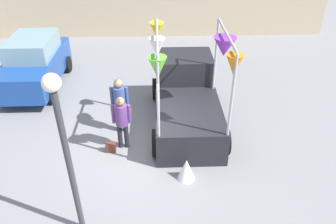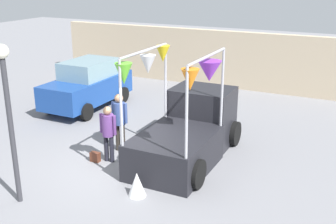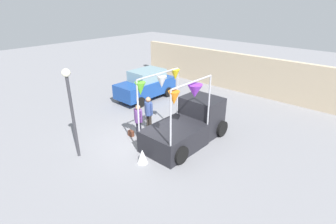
{
  "view_description": "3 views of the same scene",
  "coord_description": "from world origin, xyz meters",
  "px_view_note": "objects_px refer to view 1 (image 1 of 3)",
  "views": [
    {
      "loc": [
        0.39,
        -7.35,
        5.99
      ],
      "look_at": [
        0.65,
        0.15,
        1.12
      ],
      "focal_mm": 35.0,
      "sensor_mm": 36.0,
      "label": 1
    },
    {
      "loc": [
        5.7,
        -9.02,
        5.16
      ],
      "look_at": [
        0.92,
        0.75,
        1.51
      ],
      "focal_mm": 45.0,
      "sensor_mm": 36.0,
      "label": 2
    },
    {
      "loc": [
        7.72,
        -7.11,
        6.08
      ],
      "look_at": [
        0.75,
        0.62,
        1.52
      ],
      "focal_mm": 28.0,
      "sensor_mm": 36.0,
      "label": 3
    }
  ],
  "objects_px": {
    "parked_car": "(35,63)",
    "folded_kite_bundle_white": "(186,169)",
    "person_vendor": "(120,101)",
    "handbag": "(111,147)",
    "street_lamp": "(64,138)",
    "person_customer": "(122,118)",
    "vendor_truck": "(186,96)"
  },
  "relations": [
    {
      "from": "person_vendor",
      "to": "folded_kite_bundle_white",
      "type": "relative_size",
      "value": 2.97
    },
    {
      "from": "person_customer",
      "to": "handbag",
      "type": "bearing_deg",
      "value": -150.26
    },
    {
      "from": "parked_car",
      "to": "folded_kite_bundle_white",
      "type": "xyz_separation_m",
      "value": [
        5.21,
        -5.18,
        -0.64
      ]
    },
    {
      "from": "person_customer",
      "to": "vendor_truck",
      "type": "bearing_deg",
      "value": 36.36
    },
    {
      "from": "handbag",
      "to": "street_lamp",
      "type": "distance_m",
      "value": 3.47
    },
    {
      "from": "vendor_truck",
      "to": "street_lamp",
      "type": "height_order",
      "value": "street_lamp"
    },
    {
      "from": "handbag",
      "to": "folded_kite_bundle_white",
      "type": "relative_size",
      "value": 0.47
    },
    {
      "from": "person_vendor",
      "to": "folded_kite_bundle_white",
      "type": "distance_m",
      "value": 2.89
    },
    {
      "from": "person_vendor",
      "to": "street_lamp",
      "type": "relative_size",
      "value": 0.48
    },
    {
      "from": "person_customer",
      "to": "folded_kite_bundle_white",
      "type": "height_order",
      "value": "person_customer"
    },
    {
      "from": "person_customer",
      "to": "person_vendor",
      "type": "distance_m",
      "value": 0.79
    },
    {
      "from": "person_vendor",
      "to": "street_lamp",
      "type": "xyz_separation_m",
      "value": [
        -0.57,
        -3.55,
        1.36
      ]
    },
    {
      "from": "person_customer",
      "to": "street_lamp",
      "type": "relative_size",
      "value": 0.44
    },
    {
      "from": "vendor_truck",
      "to": "handbag",
      "type": "height_order",
      "value": "vendor_truck"
    },
    {
      "from": "handbag",
      "to": "street_lamp",
      "type": "height_order",
      "value": "street_lamp"
    },
    {
      "from": "street_lamp",
      "to": "person_customer",
      "type": "bearing_deg",
      "value": 76.25
    },
    {
      "from": "parked_car",
      "to": "handbag",
      "type": "height_order",
      "value": "parked_car"
    },
    {
      "from": "handbag",
      "to": "folded_kite_bundle_white",
      "type": "xyz_separation_m",
      "value": [
        2.03,
        -1.14,
        0.16
      ]
    },
    {
      "from": "person_vendor",
      "to": "folded_kite_bundle_white",
      "type": "height_order",
      "value": "person_vendor"
    },
    {
      "from": "street_lamp",
      "to": "parked_car",
      "type": "bearing_deg",
      "value": 113.28
    },
    {
      "from": "folded_kite_bundle_white",
      "to": "parked_car",
      "type": "bearing_deg",
      "value": 135.17
    },
    {
      "from": "person_customer",
      "to": "person_vendor",
      "type": "relative_size",
      "value": 0.92
    },
    {
      "from": "vendor_truck",
      "to": "parked_car",
      "type": "relative_size",
      "value": 1.02
    },
    {
      "from": "person_customer",
      "to": "street_lamp",
      "type": "distance_m",
      "value": 3.21
    },
    {
      "from": "parked_car",
      "to": "handbag",
      "type": "bearing_deg",
      "value": -51.84
    },
    {
      "from": "parked_car",
      "to": "handbag",
      "type": "distance_m",
      "value": 5.2
    },
    {
      "from": "parked_car",
      "to": "street_lamp",
      "type": "distance_m",
      "value": 7.35
    },
    {
      "from": "parked_car",
      "to": "folded_kite_bundle_white",
      "type": "bearing_deg",
      "value": -44.83
    },
    {
      "from": "vendor_truck",
      "to": "street_lamp",
      "type": "relative_size",
      "value": 1.1
    },
    {
      "from": "folded_kite_bundle_white",
      "to": "vendor_truck",
      "type": "bearing_deg",
      "value": 85.92
    },
    {
      "from": "handbag",
      "to": "vendor_truck",
      "type": "bearing_deg",
      "value": 35.39
    },
    {
      "from": "person_vendor",
      "to": "street_lamp",
      "type": "height_order",
      "value": "street_lamp"
    }
  ]
}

